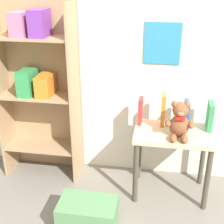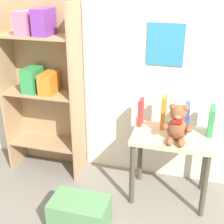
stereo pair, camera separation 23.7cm
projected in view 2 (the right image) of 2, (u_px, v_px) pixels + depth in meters
name	position (u px, v px, depth m)	size (l,w,h in m)	color
wall_back	(151.00, 27.00, 2.30)	(4.80, 0.07, 2.50)	silver
bookshelf_side	(43.00, 80.00, 2.55)	(0.63, 0.28, 1.44)	tan
display_table	(171.00, 147.00, 2.30)	(0.58, 0.37, 0.54)	beige
teddy_bear	(177.00, 125.00, 2.13)	(0.20, 0.19, 0.27)	brown
book_standing_red	(141.00, 112.00, 2.37)	(0.03, 0.10, 0.21)	red
book_standing_orange	(164.00, 112.00, 2.32)	(0.03, 0.10, 0.25)	orange
book_standing_blue	(187.00, 118.00, 2.27)	(0.03, 0.15, 0.21)	#2D51B7
book_standing_green	(211.00, 121.00, 2.23)	(0.04, 0.15, 0.21)	#33934C
storage_bin	(80.00, 214.00, 2.12)	(0.39, 0.24, 0.23)	#568956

